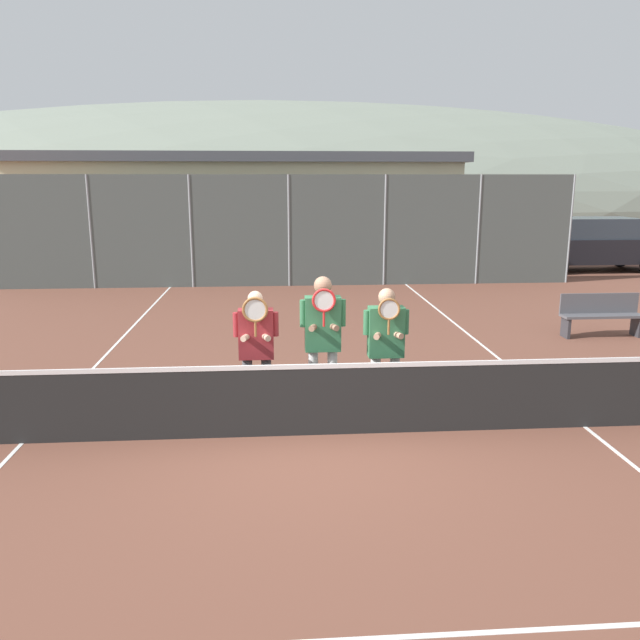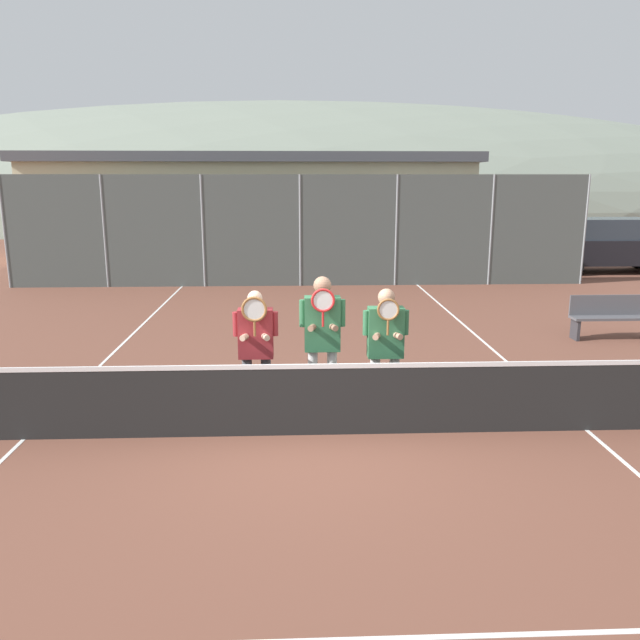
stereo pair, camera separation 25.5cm
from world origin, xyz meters
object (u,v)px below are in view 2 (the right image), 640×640
object	(u,v)px
car_center	(455,246)
bench_courtside	(611,316)
car_left_of_center	(309,245)
player_center_right	(385,342)
player_center_left	(322,334)
car_far_left	(150,246)
car_right_of_center	(609,245)
player_leftmost	(256,344)

from	to	relation	value
car_center	bench_courtside	world-z (taller)	car_center
car_left_of_center	car_center	size ratio (longest dim) A/B	1.02
player_center_right	car_center	xyz separation A→B (m)	(4.21, 12.96, -0.13)
player_center_left	player_center_right	bearing A→B (deg)	-7.01
car_far_left	car_right_of_center	size ratio (longest dim) A/B	0.98
car_left_of_center	car_right_of_center	world-z (taller)	car_left_of_center
player_center_right	car_center	bearing A→B (deg)	72.02
player_center_left	car_left_of_center	distance (m)	12.48
player_center_right	bench_courtside	world-z (taller)	player_center_right
player_center_right	bench_courtside	distance (m)	6.42
car_left_of_center	bench_courtside	bearing A→B (deg)	-56.44
player_center_left	car_far_left	distance (m)	13.73
car_far_left	car_left_of_center	bearing A→B (deg)	-3.22
player_center_right	car_far_left	size ratio (longest dim) A/B	0.37
player_center_right	car_far_left	world-z (taller)	car_far_left
car_right_of_center	car_left_of_center	bearing A→B (deg)	-178.88
car_far_left	car_right_of_center	xyz separation A→B (m)	(15.24, -0.09, -0.00)
player_leftmost	player_center_left	bearing A→B (deg)	0.65
player_leftmost	bench_courtside	bearing A→B (deg)	29.99
car_left_of_center	player_leftmost	bearing A→B (deg)	-94.45
player_leftmost	player_center_left	xyz separation A→B (m)	(0.86, 0.01, 0.12)
player_center_left	bench_courtside	bearing A→B (deg)	33.44
player_center_right	bench_courtside	xyz separation A→B (m)	(5.03, 3.95, -0.56)
player_center_left	car_center	size ratio (longest dim) A/B	0.46
car_left_of_center	bench_courtside	xyz separation A→B (m)	(5.72, -8.62, -0.50)
player_center_left	car_center	world-z (taller)	player_center_left
car_right_of_center	bench_courtside	bearing A→B (deg)	-116.27
car_center	bench_courtside	distance (m)	9.05
bench_courtside	player_center_left	bearing A→B (deg)	-146.56
player_center_left	player_center_right	size ratio (longest dim) A/B	1.08
player_center_left	car_left_of_center	bearing A→B (deg)	89.48
car_right_of_center	bench_courtside	distance (m)	9.85
bench_courtside	car_right_of_center	bearing A→B (deg)	63.73
player_leftmost	player_center_right	xyz separation A→B (m)	(1.67, -0.09, 0.03)
player_center_right	car_right_of_center	size ratio (longest dim) A/B	0.36
car_far_left	car_left_of_center	xyz separation A→B (m)	(5.17, -0.29, 0.04)
car_far_left	bench_courtside	world-z (taller)	car_far_left
player_center_left	car_center	distance (m)	13.80
car_center	car_right_of_center	bearing A→B (deg)	-2.04
car_left_of_center	bench_courtside	world-z (taller)	car_left_of_center
player_center_right	player_leftmost	bearing A→B (deg)	176.92
player_center_left	car_left_of_center	world-z (taller)	car_left_of_center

